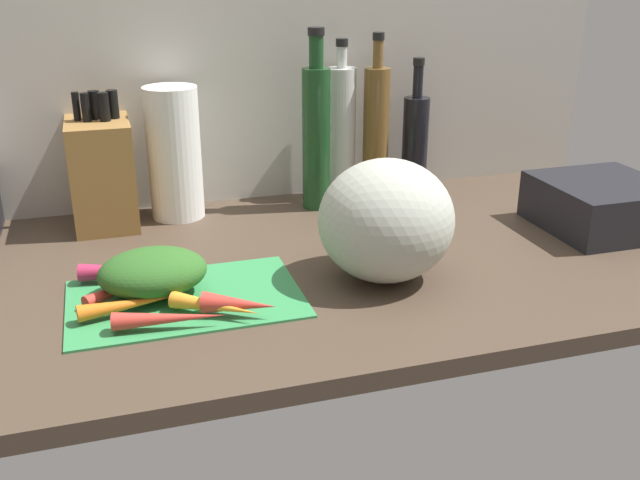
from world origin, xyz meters
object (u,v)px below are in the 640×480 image
Objects in this scene: carrot_3 at (156,276)px; carrot_5 at (239,304)px; cutting_board at (185,298)px; bottle_2 at (376,131)px; bottle_3 at (415,143)px; knife_block at (102,172)px; bottle_1 at (341,132)px; carrot_4 at (129,304)px; paper_towel_roll at (174,153)px; bottle_0 at (316,134)px; dish_rack at (602,205)px; carrot_0 at (215,306)px; carrot_2 at (132,271)px; carrot_1 at (132,284)px; carrot_6 at (169,318)px; winter_squash at (386,221)px.

carrot_3 is 18.26cm from carrot_5.
bottle_2 is at bearing 40.44° from cutting_board.
carrot_3 is 0.49× the size of bottle_3.
carrot_5 is 0.42× the size of knife_block.
bottle_3 is (16.65, -2.73, -2.99)cm from bottle_1.
paper_towel_roll is (12.61, 43.83, 11.41)cm from carrot_4.
bottle_1 is (49.32, 46.33, 12.75)cm from carrot_4.
bottle_3 reaches higher than carrot_4.
dish_rack is at bearing -29.68° from bottle_0.
carrot_0 is at bearing -132.32° from bottle_2.
carrot_1 is at bearing -93.85° from carrot_2.
carrot_0 is 50.68cm from knife_block.
carrot_6 is 0.60× the size of paper_towel_roll.
paper_towel_roll reaches higher than winter_squash.
carrot_3 is 88.03cm from dish_rack.
carrot_3 is 59.42cm from bottle_1.
carrot_3 is 10.22cm from carrot_4.
carrot_4 is 47.01cm from paper_towel_roll.
carrot_2 is 51.88cm from bottle_0.
paper_towel_roll is 0.78× the size of bottle_1.
bottle_0 is 15.06cm from bottle_2.
bottle_1 is at bearing 53.98° from carrot_0.
paper_towel_roll is (7.74, 34.84, 11.34)cm from carrot_3.
carrot_3 is 0.63× the size of dish_rack.
carrot_6 is 73.24cm from bottle_2.
carrot_6 is 52.08cm from paper_towel_roll.
bottle_2 reaches higher than winter_squash.
knife_block is (-17.64, 48.94, 8.49)cm from carrot_5.
cutting_board is 2.14× the size of carrot_2.
bottle_3 is at bearing 28.78° from carrot_1.
carrot_5 is at bearing -70.18° from knife_block.
cutting_board is 1.02× the size of bottle_2.
dish_rack is (92.81, 11.97, 2.70)cm from carrot_4.
cutting_board is 42.67cm from knife_block.
carrot_5 is 63.04cm from bottle_1.
cutting_board is at bearing -95.37° from paper_towel_roll.
carrot_6 is 0.45× the size of bottle_2.
bottle_0 is at bearing 52.28° from carrot_6.
cutting_board is 2.55× the size of carrot_0.
bottle_1 is at bearing 46.69° from cutting_board.
carrot_6 is (-3.46, -9.84, 1.78)cm from cutting_board.
carrot_6 is 0.43× the size of bottle_0.
carrot_5 reaches higher than carrot_0.
bottle_3 is at bearing 29.54° from carrot_3.
winter_squash is at bearing -43.05° from knife_block.
carrot_2 is at bearing 123.82° from carrot_0.
carrot_4 is at bearing -136.79° from bottle_1.
bottle_2 reaches higher than dish_rack.
bottle_3 is (65.10, 35.76, 10.00)cm from carrot_1.
carrot_2 is at bearing 129.59° from carrot_5.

